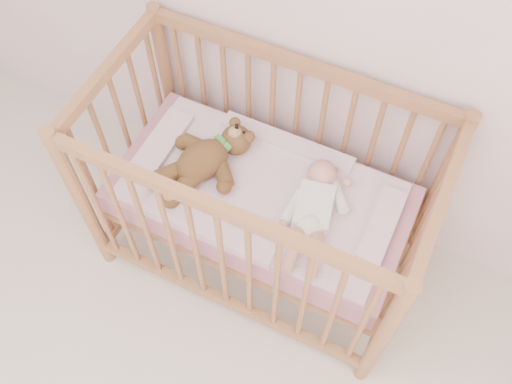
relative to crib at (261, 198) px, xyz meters
The scene contains 5 objects.
crib is the anchor object (origin of this frame).
mattress 0.01m from the crib, ahead, with size 1.22×0.62×0.13m, color #C57B96.
blanket 0.06m from the crib, ahead, with size 1.10×0.58×0.06m, color #EEA4C2, non-canonical shape.
baby 0.27m from the crib, ahead, with size 0.26×0.54×0.13m, color white, non-canonical shape.
teddy_bear 0.30m from the crib, behind, with size 0.36×0.51×0.14m, color brown, non-canonical shape.
Camera 1 is at (0.70, 0.47, 2.54)m, focal length 40.00 mm.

